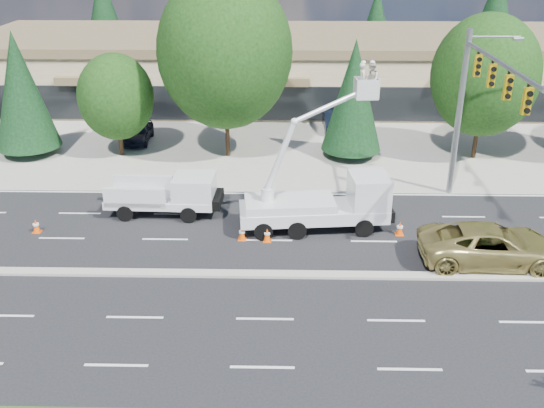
{
  "coord_description": "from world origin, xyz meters",
  "views": [
    {
      "loc": [
        0.68,
        -22.39,
        13.61
      ],
      "look_at": [
        0.16,
        2.15,
        2.4
      ],
      "focal_mm": 40.0,
      "sensor_mm": 36.0,
      "label": 1
    }
  ],
  "objects_px": {
    "signal_mast": "(475,97)",
    "utility_pickup": "(169,198)",
    "minivan": "(491,245)",
    "bucket_truck": "(329,195)"
  },
  "relations": [
    {
      "from": "signal_mast",
      "to": "bucket_truck",
      "type": "bearing_deg",
      "value": -161.13
    },
    {
      "from": "signal_mast",
      "to": "utility_pickup",
      "type": "relative_size",
      "value": 1.8
    },
    {
      "from": "utility_pickup",
      "to": "bucket_truck",
      "type": "bearing_deg",
      "value": -8.49
    },
    {
      "from": "signal_mast",
      "to": "minivan",
      "type": "xyz_separation_m",
      "value": [
        -0.19,
        -5.71,
        -5.18
      ]
    },
    {
      "from": "signal_mast",
      "to": "utility_pickup",
      "type": "distance_m",
      "value": 16.17
    },
    {
      "from": "signal_mast",
      "to": "utility_pickup",
      "type": "xyz_separation_m",
      "value": [
        -15.28,
        -0.96,
        -5.18
      ]
    },
    {
      "from": "utility_pickup",
      "to": "minivan",
      "type": "bearing_deg",
      "value": -15.54
    },
    {
      "from": "signal_mast",
      "to": "minivan",
      "type": "relative_size",
      "value": 1.62
    },
    {
      "from": "utility_pickup",
      "to": "bucket_truck",
      "type": "height_order",
      "value": "bucket_truck"
    },
    {
      "from": "utility_pickup",
      "to": "minivan",
      "type": "xyz_separation_m",
      "value": [
        15.1,
        -4.75,
        -0.01
      ]
    }
  ]
}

